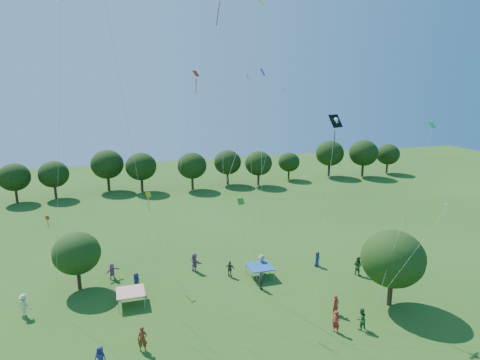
% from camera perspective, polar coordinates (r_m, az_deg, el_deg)
% --- Properties ---
extents(near_tree_north, '(4.00, 4.00, 5.09)m').
position_cam_1_polar(near_tree_north, '(39.24, -20.96, -9.10)').
color(near_tree_north, '#422B19').
rests_on(near_tree_north, ground).
extents(near_tree_east, '(4.95, 4.95, 6.21)m').
position_cam_1_polar(near_tree_east, '(35.98, 19.73, -9.87)').
color(near_tree_east, '#422B19').
rests_on(near_tree_east, ground).
extents(treeline, '(88.01, 8.77, 6.77)m').
position_cam_1_polar(treeline, '(69.97, -11.45, 1.92)').
color(treeline, '#422B19').
rests_on(treeline, ground).
extents(tent_red_stripe, '(2.20, 2.20, 1.10)m').
position_cam_1_polar(tent_red_stripe, '(36.46, -14.39, -14.26)').
color(tent_red_stripe, '#BE3E16').
rests_on(tent_red_stripe, ground).
extents(tent_blue, '(2.20, 2.20, 1.10)m').
position_cam_1_polar(tent_blue, '(39.65, 2.69, -11.47)').
color(tent_blue, '#184F9E').
rests_on(tent_blue, ground).
extents(crowd_person_0, '(0.75, 0.95, 1.70)m').
position_cam_1_polar(crowd_person_0, '(38.31, -13.66, -13.10)').
color(crowd_person_0, navy).
rests_on(crowd_person_0, ground).
extents(crowd_person_1, '(0.66, 0.73, 1.64)m').
position_cam_1_polar(crowd_person_1, '(32.76, 12.71, -17.98)').
color(crowd_person_1, maroon).
rests_on(crowd_person_1, ground).
extents(crowd_person_2, '(0.82, 1.00, 1.78)m').
position_cam_1_polar(crowd_person_2, '(41.61, 15.42, -10.95)').
color(crowd_person_2, '#255628').
rests_on(crowd_person_2, ground).
extents(crowd_person_3, '(1.26, 1.06, 1.77)m').
position_cam_1_polar(crowd_person_3, '(37.70, -26.83, -14.65)').
color(crowd_person_3, beige).
rests_on(crowd_person_3, ground).
extents(crowd_person_4, '(0.95, 0.80, 1.49)m').
position_cam_1_polar(crowd_person_4, '(39.88, -1.35, -11.77)').
color(crowd_person_4, '#453C37').
rests_on(crowd_person_4, ground).
extents(crowd_person_5, '(1.30, 1.77, 1.80)m').
position_cam_1_polar(crowd_person_5, '(41.00, -6.07, -10.87)').
color(crowd_person_5, '#8A507D').
rests_on(crowd_person_5, ground).
extents(crowd_person_6, '(0.83, 0.75, 1.49)m').
position_cam_1_polar(crowd_person_6, '(42.54, 10.25, -10.32)').
color(crowd_person_6, navy).
rests_on(crowd_person_6, ground).
extents(crowd_person_7, '(0.73, 0.53, 1.78)m').
position_cam_1_polar(crowd_person_7, '(30.87, -12.88, -19.98)').
color(crowd_person_7, maroon).
rests_on(crowd_person_7, ground).
extents(crowd_person_8, '(0.88, 0.58, 1.65)m').
position_cam_1_polar(crowd_person_8, '(33.53, 15.83, -17.39)').
color(crowd_person_8, '#2A6129').
rests_on(crowd_person_8, ground).
extents(crowd_person_9, '(1.27, 0.94, 1.77)m').
position_cam_1_polar(crowd_person_9, '(40.59, 2.91, -11.09)').
color(crowd_person_9, '#A39083').
rests_on(crowd_person_9, ground).
extents(crowd_person_10, '(0.44, 0.96, 1.64)m').
position_cam_1_polar(crowd_person_10, '(37.64, 2.83, -13.27)').
color(crowd_person_10, '#49443A').
rests_on(crowd_person_10, ground).
extents(crowd_person_11, '(1.48, 1.15, 1.52)m').
position_cam_1_polar(crowd_person_11, '(41.07, -16.67, -11.56)').
color(crowd_person_11, '#9F5D8A').
rests_on(crowd_person_11, ground).
extents(crowd_person_12, '(0.87, 0.69, 1.55)m').
position_cam_1_polar(crowd_person_12, '(30.08, -18.11, -21.59)').
color(crowd_person_12, navy).
rests_on(crowd_person_12, ground).
extents(crowd_person_13, '(0.69, 0.56, 1.61)m').
position_cam_1_polar(crowd_person_13, '(34.88, 12.65, -15.94)').
color(crowd_person_13, '#A0271D').
rests_on(crowd_person_13, ground).
extents(pirate_kite, '(4.77, 5.90, 13.67)m').
position_cam_1_polar(pirate_kite, '(33.99, 12.59, 7.12)').
color(pirate_kite, black).
extents(red_high_kite, '(1.42, 5.64, 23.85)m').
position_cam_1_polar(red_high_kite, '(31.06, -2.62, 18.86)').
color(red_high_kite, red).
extents(small_kite_0, '(4.14, 2.59, 17.03)m').
position_cam_1_polar(small_kite_0, '(35.38, -6.85, 8.14)').
color(small_kite_0, red).
extents(small_kite_1, '(3.98, 0.40, 4.87)m').
position_cam_1_polar(small_kite_1, '(40.64, -23.21, -5.88)').
color(small_kite_1, '#CE400A').
extents(small_kite_2, '(1.54, 2.83, 21.46)m').
position_cam_1_polar(small_kite_2, '(31.14, 2.88, 9.55)').
color(small_kite_2, yellow).
extents(small_kite_3, '(3.06, 0.62, 23.05)m').
position_cam_1_polar(small_kite_3, '(32.35, -15.63, 12.08)').
color(small_kite_3, '#167C38').
extents(small_kite_4, '(4.74, 4.11, 16.93)m').
position_cam_1_polar(small_kite_4, '(25.17, -0.95, 2.37)').
color(small_kite_4, '#1420C8').
extents(small_kite_5, '(6.78, 6.15, 15.53)m').
position_cam_1_polar(small_kite_5, '(44.57, 4.55, 7.32)').
color(small_kite_5, purple).
extents(small_kite_6, '(5.07, 1.21, 7.91)m').
position_cam_1_polar(small_kite_6, '(33.08, 23.90, -6.34)').
color(small_kite_6, silver).
extents(small_kite_7, '(5.35, 2.26, 13.33)m').
position_cam_1_polar(small_kite_7, '(34.19, 23.04, 2.58)').
color(small_kite_7, '#0CB887').
extents(small_kite_8, '(2.68, 0.40, 22.86)m').
position_cam_1_polar(small_kite_8, '(32.99, -22.94, 13.70)').
color(small_kite_8, '#C1420B').
extents(small_kite_9, '(0.87, 0.72, 16.71)m').
position_cam_1_polar(small_kite_9, '(33.39, 1.39, 4.70)').
color(small_kite_9, orange).
extents(small_kite_10, '(1.55, 1.85, 6.70)m').
position_cam_1_polar(small_kite_10, '(38.86, -11.84, -3.29)').
color(small_kite_10, gold).
extents(small_kite_11, '(1.21, 2.11, 5.92)m').
position_cam_1_polar(small_kite_11, '(38.63, 0.15, -3.65)').
color(small_kite_11, '#318919').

